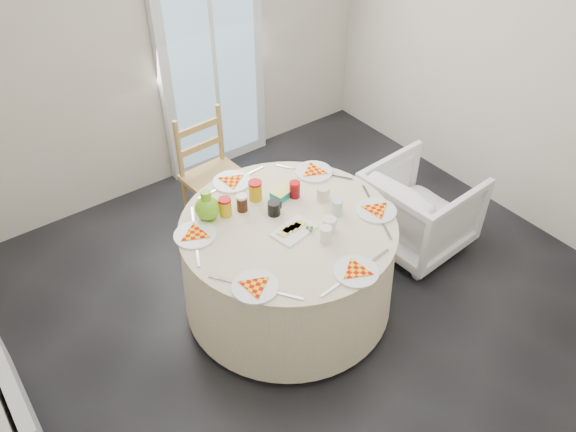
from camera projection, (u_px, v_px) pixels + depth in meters
floor at (315, 300)px, 4.05m from camera, size 4.00×4.00×0.00m
wall_back at (162, 38)px, 4.46m from camera, size 4.00×0.02×2.60m
wall_right at (531, 60)px, 4.14m from camera, size 0.02×4.00×2.60m
glass_door at (212, 57)px, 4.77m from camera, size 1.00×0.08×2.10m
radiator at (15, 391)px, 3.04m from camera, size 0.07×1.00×0.55m
table at (288, 264)px, 3.80m from camera, size 1.44×1.44×0.73m
wooden_chair at (216, 179)px, 4.40m from camera, size 0.47×0.45×0.99m
armchair at (420, 204)px, 4.29m from camera, size 0.72×0.77×0.75m
place_settings at (288, 220)px, 3.55m from camera, size 1.57×1.57×0.03m
jar_cluster at (259, 196)px, 3.66m from camera, size 0.61×0.47×0.16m
butter_tub at (282, 191)px, 3.75m from camera, size 0.16×0.13×0.06m
green_pitcher at (207, 202)px, 3.53m from camera, size 0.19×0.19×0.21m
cheese_platter at (294, 228)px, 3.49m from camera, size 0.30×0.22×0.03m
mugs_glasses at (307, 204)px, 3.61m from camera, size 0.70×0.70×0.12m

